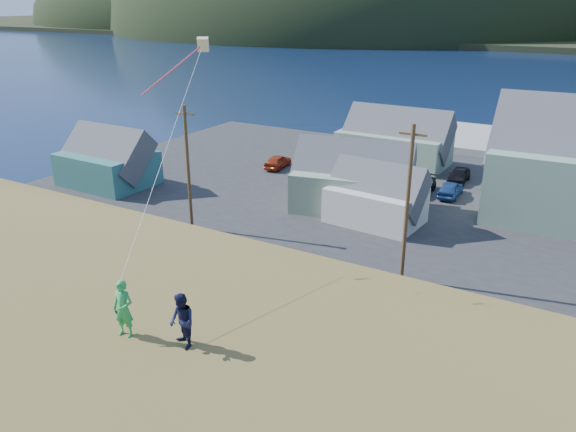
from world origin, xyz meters
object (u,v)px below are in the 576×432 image
object	(u,v)px
shed_palegreen_near	(352,179)
shed_palegreen_far	(397,139)
shed_white	(376,196)
shed_teal	(107,159)
wharf	(454,137)
kite_flyer_green	(123,309)
kite_flyer_navy	(182,321)

from	to	relation	value
shed_palegreen_near	shed_palegreen_far	bearing A→B (deg)	83.90
shed_white	shed_teal	bearing A→B (deg)	-167.31
wharf	kite_flyer_green	distance (m)	59.68
shed_palegreen_near	shed_white	size ratio (longest dim) A/B	1.39
wharf	shed_white	bearing A→B (deg)	-86.52
shed_teal	shed_white	bearing A→B (deg)	9.22
shed_teal	wharf	bearing A→B (deg)	56.79
shed_palegreen_near	kite_flyer_navy	world-z (taller)	kite_flyer_navy
shed_palegreen_near	shed_palegreen_far	size ratio (longest dim) A/B	0.97
wharf	kite_flyer_navy	size ratio (longest dim) A/B	16.06
shed_white	shed_palegreen_far	bearing A→B (deg)	109.33
shed_white	shed_palegreen_far	world-z (taller)	shed_palegreen_far
kite_flyer_navy	shed_white	bearing A→B (deg)	127.39
shed_teal	shed_white	xyz separation A→B (m)	(24.92, 3.59, -0.26)
wharf	shed_palegreen_near	bearing A→B (deg)	-92.03
shed_teal	shed_palegreen_far	size ratio (longest dim) A/B	0.79
shed_palegreen_near	wharf	bearing A→B (deg)	76.03
wharf	shed_white	distance (m)	30.44
shed_palegreen_near	kite_flyer_green	size ratio (longest dim) A/B	6.08
shed_palegreen_near	shed_palegreen_far	distance (m)	14.42
shed_teal	shed_palegreen_near	bearing A→B (deg)	15.10
kite_flyer_green	kite_flyer_navy	bearing A→B (deg)	1.62
shed_white	shed_palegreen_far	size ratio (longest dim) A/B	0.70
shed_palegreen_near	kite_flyer_navy	distance (m)	31.72
shed_palegreen_near	kite_flyer_green	xyz separation A→B (m)	(6.37, -30.57, 5.45)
shed_white	kite_flyer_green	distance (m)	29.42
shed_palegreen_near	shed_palegreen_far	xyz separation A→B (m)	(-1.47, 14.34, 0.16)
shed_teal	shed_palegreen_near	distance (m)	22.76
shed_palegreen_near	kite_flyer_green	distance (m)	31.70
kite_flyer_green	shed_palegreen_far	bearing A→B (deg)	89.00
shed_teal	kite_flyer_green	xyz separation A→B (m)	(28.45, -25.03, 5.57)
shed_palegreen_near	shed_white	bearing A→B (deg)	-46.26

